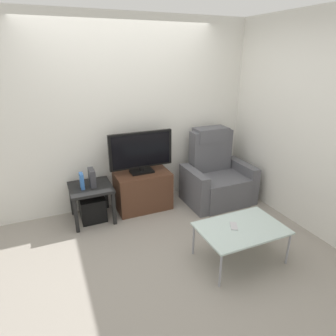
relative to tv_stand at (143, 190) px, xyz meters
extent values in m
plane|color=gray|center=(-0.12, -0.83, -0.27)|extent=(6.40, 6.40, 0.00)
cube|color=silver|center=(-0.12, 0.30, 1.03)|extent=(6.40, 0.06, 2.60)
cube|color=silver|center=(1.76, -0.83, 1.03)|extent=(0.06, 4.48, 2.60)
cube|color=#4C2D1E|center=(0.00, 0.00, 0.00)|extent=(0.76, 0.47, 0.55)
cube|color=black|center=(0.00, -0.22, 0.11)|extent=(0.70, 0.02, 0.02)
cube|color=black|center=(0.00, -0.17, 0.14)|extent=(0.34, 0.11, 0.04)
cube|color=black|center=(0.00, 0.02, 0.29)|extent=(0.32, 0.20, 0.03)
cube|color=black|center=(0.00, 0.02, 0.33)|extent=(0.06, 0.04, 0.05)
cube|color=black|center=(0.00, 0.02, 0.60)|extent=(0.89, 0.05, 0.50)
cube|color=black|center=(0.00, 0.00, 0.60)|extent=(0.82, 0.01, 0.45)
cube|color=#515156|center=(1.11, -0.26, -0.06)|extent=(0.70, 0.72, 0.42)
cube|color=#515156|center=(1.11, 0.01, 0.46)|extent=(0.64, 0.20, 0.62)
cube|color=#515156|center=(1.11, 0.03, 0.71)|extent=(0.50, 0.26, 0.20)
cube|color=#515156|center=(0.69, -0.26, 0.01)|extent=(0.14, 0.68, 0.56)
cube|color=#515156|center=(1.53, -0.26, 0.01)|extent=(0.14, 0.68, 0.56)
cube|color=black|center=(-0.73, -0.04, 0.20)|extent=(0.54, 0.54, 0.04)
cube|color=black|center=(-0.97, -0.28, -0.05)|extent=(0.04, 0.04, 0.45)
cube|color=black|center=(-0.49, -0.28, -0.05)|extent=(0.04, 0.04, 0.45)
cube|color=black|center=(-0.97, 0.20, -0.05)|extent=(0.04, 0.04, 0.45)
cube|color=black|center=(-0.49, 0.20, -0.05)|extent=(0.04, 0.04, 0.45)
cube|color=black|center=(-0.73, -0.04, -0.11)|extent=(0.32, 0.32, 0.32)
cube|color=#3366B2|center=(-0.83, -0.06, 0.32)|extent=(0.04, 0.12, 0.20)
cube|color=#333338|center=(-0.70, -0.03, 0.33)|extent=(0.07, 0.20, 0.23)
cube|color=#B2C6C1|center=(0.59, -1.51, 0.11)|extent=(0.90, 0.60, 0.02)
cylinder|color=gray|center=(0.17, -1.78, -0.09)|extent=(0.02, 0.02, 0.38)
cylinder|color=gray|center=(1.01, -1.78, -0.09)|extent=(0.02, 0.02, 0.38)
cylinder|color=gray|center=(0.17, -1.24, -0.09)|extent=(0.02, 0.02, 0.38)
cylinder|color=gray|center=(1.01, -1.24, -0.09)|extent=(0.02, 0.02, 0.38)
cube|color=#B7B7BC|center=(0.52, -1.46, 0.13)|extent=(0.13, 0.17, 0.01)
camera|label=1|loc=(-1.17, -3.61, 1.83)|focal=31.08mm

